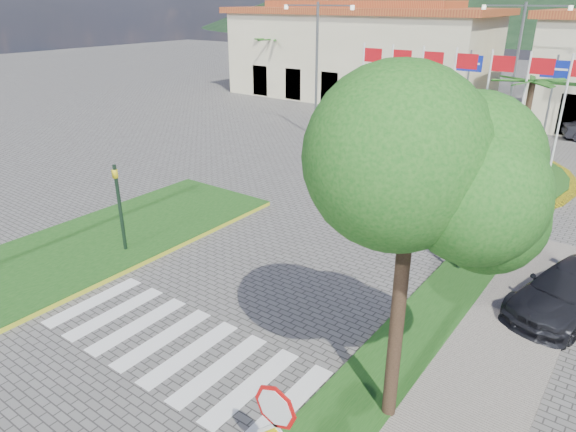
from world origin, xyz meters
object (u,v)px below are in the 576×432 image
Objects in this scene: roundabout_island at (440,167)px; deciduous_tree at (410,185)px; stop_sign at (276,429)px; car_side_right at (571,291)px; car_dark_a at (506,122)px; white_van at (345,96)px.

deciduous_tree is (5.50, -17.00, 5.00)m from roundabout_island.
deciduous_tree reaches higher than stop_sign.
deciduous_tree is 1.46× the size of car_side_right.
deciduous_tree is at bearing -92.11° from car_side_right.
car_side_right is (2.85, 9.63, -1.12)m from stop_sign.
car_dark_a is (0.24, 11.01, 0.40)m from roundabout_island.
car_side_right is at bearing -148.71° from white_van.
roundabout_island is at bearing 107.91° from deciduous_tree.
car_dark_a is at bearing 100.62° from deciduous_tree.
roundabout_island is at bearing 143.35° from car_side_right.
deciduous_tree is 1.99× the size of car_dark_a.
stop_sign is 4.59m from deciduous_tree.
car_side_right is at bearing -53.35° from roundabout_island.
roundabout_island is at bearing 162.16° from car_dark_a.
deciduous_tree is at bearing -72.09° from roundabout_island.
deciduous_tree is at bearing 174.04° from car_dark_a.
white_van is at bearing 135.78° from roundabout_island.
stop_sign is 31.41m from car_dark_a.
roundabout_island is 4.79× the size of stop_sign.
stop_sign is at bearing -76.27° from roundabout_island.
car_dark_a is (13.64, -2.03, -0.02)m from white_van.
roundabout_island is 18.55m from deciduous_tree.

